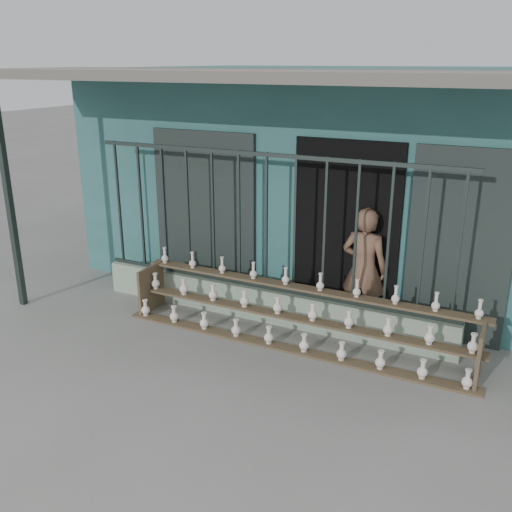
% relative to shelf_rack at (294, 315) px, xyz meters
% --- Properties ---
extents(ground, '(60.00, 60.00, 0.00)m').
position_rel_shelf_rack_xyz_m(ground, '(-0.58, -0.89, -0.36)').
color(ground, slate).
extents(workshop_building, '(7.40, 6.60, 3.21)m').
position_rel_shelf_rack_xyz_m(workshop_building, '(-0.57, 3.34, 1.26)').
color(workshop_building, '#2E6262').
rests_on(workshop_building, ground).
extents(parapet_wall, '(5.00, 0.20, 0.45)m').
position_rel_shelf_rack_xyz_m(parapet_wall, '(-0.58, 0.41, -0.13)').
color(parapet_wall, '#91A890').
rests_on(parapet_wall, ground).
extents(security_fence, '(5.00, 0.04, 1.80)m').
position_rel_shelf_rack_xyz_m(security_fence, '(-0.58, 0.41, 0.99)').
color(security_fence, '#283330').
rests_on(security_fence, parapet_wall).
extents(shelf_rack, '(4.50, 0.68, 0.85)m').
position_rel_shelf_rack_xyz_m(shelf_rack, '(0.00, 0.00, 0.00)').
color(shelf_rack, brown).
rests_on(shelf_rack, ground).
extents(elderly_woman, '(0.60, 0.41, 1.61)m').
position_rel_shelf_rack_xyz_m(elderly_woman, '(0.63, 0.77, 0.45)').
color(elderly_woman, brown).
rests_on(elderly_woman, ground).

